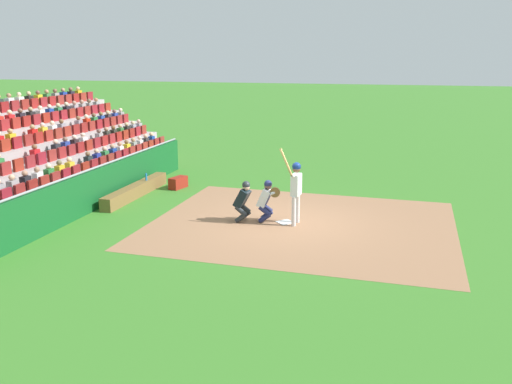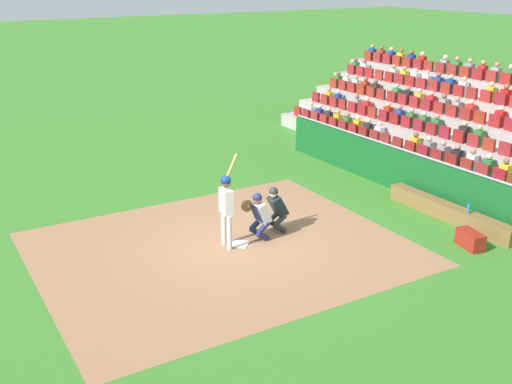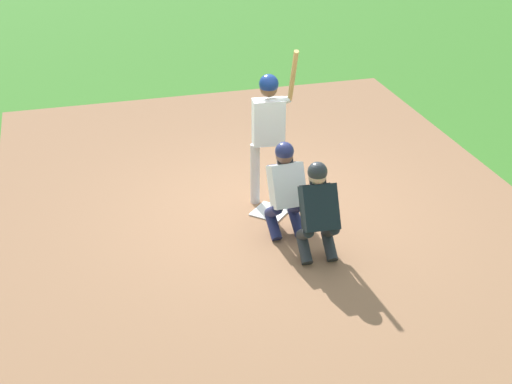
{
  "view_description": "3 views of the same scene",
  "coord_description": "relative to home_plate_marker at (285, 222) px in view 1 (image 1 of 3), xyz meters",
  "views": [
    {
      "loc": [
        15.01,
        3.2,
        4.86
      ],
      "look_at": [
        -0.09,
        -0.93,
        0.86
      ],
      "focal_mm": 37.74,
      "sensor_mm": 36.0,
      "label": 1
    },
    {
      "loc": [
        -12.12,
        6.95,
        6.47
      ],
      "look_at": [
        -0.06,
        -0.45,
        1.34
      ],
      "focal_mm": 42.82,
      "sensor_mm": 36.0,
      "label": 2
    },
    {
      "loc": [
        -2.68,
        -8.43,
        4.94
      ],
      "look_at": [
        -0.53,
        -1.1,
        0.95
      ],
      "focal_mm": 51.82,
      "sensor_mm": 36.0,
      "label": 3
    }
  ],
  "objects": [
    {
      "name": "equipment_duffel_bag",
      "position": [
        -3.14,
        -4.8,
        0.2
      ],
      "size": [
        0.83,
        0.53,
        0.43
      ],
      "primitive_type": "cube",
      "rotation": [
        0.0,
        0.0,
        -0.23
      ],
      "color": "maroon",
      "rests_on": "ground_plane"
    },
    {
      "name": "water_bottle_on_bench",
      "position": [
        -2.29,
        -5.67,
        0.55
      ],
      "size": [
        0.07,
        0.07,
        0.26
      ],
      "primitive_type": "cylinder",
      "color": "#2178C6",
      "rests_on": "dugout_bench"
    },
    {
      "name": "ground_plane",
      "position": [
        0.0,
        0.0,
        -0.02
      ],
      "size": [
        160.0,
        160.0,
        0.0
      ],
      "primitive_type": "plane",
      "color": "#397726"
    },
    {
      "name": "batter_at_plate",
      "position": [
        0.07,
        0.31,
        1.16
      ],
      "size": [
        0.56,
        0.6,
        2.3
      ],
      "color": "silver",
      "rests_on": "ground_plane"
    },
    {
      "name": "dugout_bench",
      "position": [
        -1.61,
        -5.75,
        0.2
      ],
      "size": [
        4.2,
        0.4,
        0.44
      ],
      "primitive_type": "cube",
      "color": "brown",
      "rests_on": "ground_plane"
    },
    {
      "name": "home_plate_umpire",
      "position": [
        0.21,
        -1.24,
        0.68
      ],
      "size": [
        0.49,
        0.51,
        1.27
      ],
      "color": "#262B30",
      "rests_on": "ground_plane"
    },
    {
      "name": "home_plate_marker",
      "position": [
        0.0,
        0.0,
        0.0
      ],
      "size": [
        0.62,
        0.62,
        0.02
      ],
      "primitive_type": "cube",
      "rotation": [
        0.0,
        0.0,
        0.79
      ],
      "color": "white",
      "rests_on": "infield_dirt_patch"
    },
    {
      "name": "infield_dirt_patch",
      "position": [
        0.0,
        0.5,
        -0.01
      ],
      "size": [
        7.46,
        8.89,
        0.01
      ],
      "primitive_type": "cube",
      "rotation": [
        0.0,
        0.0,
        -0.02
      ],
      "color": "#986B4B",
      "rests_on": "ground_plane"
    },
    {
      "name": "catcher_crouching",
      "position": [
        0.02,
        -0.58,
        0.7
      ],
      "size": [
        0.47,
        0.72,
        1.29
      ],
      "color": "navy",
      "rests_on": "ground_plane"
    },
    {
      "name": "dugout_wall",
      "position": [
        0.0,
        -6.3,
        0.64
      ],
      "size": [
        12.69,
        0.24,
        1.37
      ],
      "color": "#135523",
      "rests_on": "ground_plane"
    }
  ]
}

